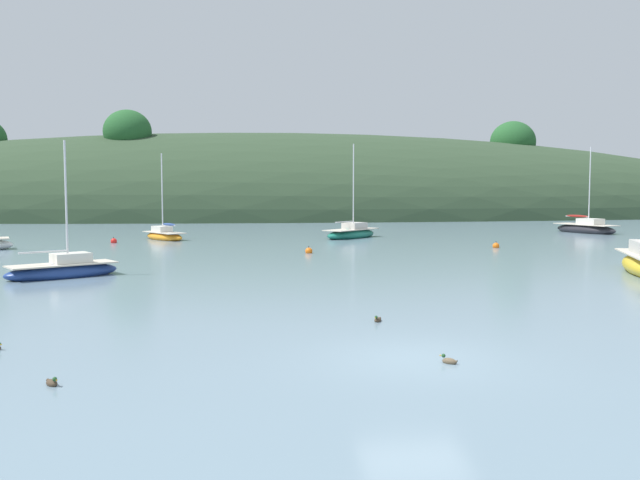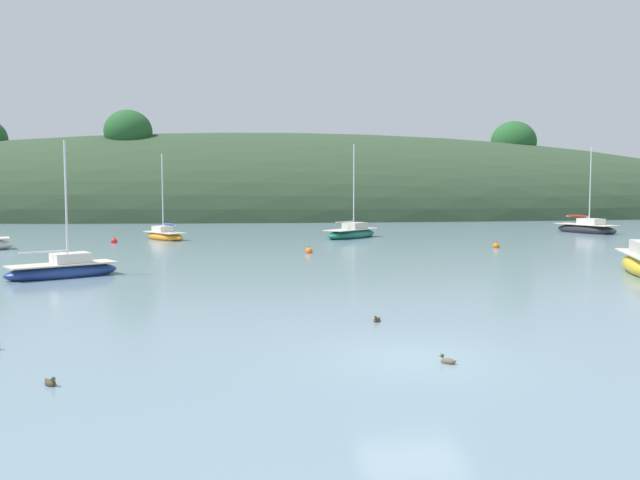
{
  "view_description": "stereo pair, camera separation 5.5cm",
  "coord_description": "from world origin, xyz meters",
  "px_view_note": "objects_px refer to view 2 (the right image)",
  "views": [
    {
      "loc": [
        -3.86,
        -15.1,
        3.9
      ],
      "look_at": [
        0.0,
        20.0,
        1.2
      ],
      "focal_mm": 38.24,
      "sensor_mm": 36.0,
      "label": 1
    },
    {
      "loc": [
        -3.8,
        -15.11,
        3.9
      ],
      "look_at": [
        0.0,
        20.0,
        1.2
      ],
      "focal_mm": 38.24,
      "sensor_mm": 36.0,
      "label": 2
    }
  ],
  "objects_px": {
    "mooring_buoy_channel": "(496,246)",
    "mooring_buoy_inner": "(309,251)",
    "sailboat_white_near": "(352,233)",
    "mooring_buoy_outer": "(114,241)",
    "duck_lone_right": "(50,383)",
    "duck_lead": "(448,361)",
    "duck_straggler": "(377,320)",
    "sailboat_orange_cutter": "(165,235)",
    "sailboat_red_portside": "(587,228)",
    "sailboat_teal_outer": "(63,270)"
  },
  "relations": [
    {
      "from": "mooring_buoy_channel",
      "to": "mooring_buoy_inner",
      "type": "height_order",
      "value": "same"
    },
    {
      "from": "sailboat_white_near",
      "to": "mooring_buoy_channel",
      "type": "bearing_deg",
      "value": -51.12
    },
    {
      "from": "sailboat_white_near",
      "to": "mooring_buoy_outer",
      "type": "height_order",
      "value": "sailboat_white_near"
    },
    {
      "from": "duck_lone_right",
      "to": "duck_lead",
      "type": "height_order",
      "value": "same"
    },
    {
      "from": "duck_lone_right",
      "to": "mooring_buoy_inner",
      "type": "bearing_deg",
      "value": 74.12
    },
    {
      "from": "mooring_buoy_outer",
      "to": "duck_lone_right",
      "type": "height_order",
      "value": "mooring_buoy_outer"
    },
    {
      "from": "mooring_buoy_inner",
      "to": "duck_straggler",
      "type": "bearing_deg",
      "value": -89.83
    },
    {
      "from": "mooring_buoy_outer",
      "to": "mooring_buoy_inner",
      "type": "xyz_separation_m",
      "value": [
        13.09,
        -9.08,
        0.0
      ]
    },
    {
      "from": "sailboat_orange_cutter",
      "to": "mooring_buoy_inner",
      "type": "relative_size",
      "value": 12.36
    },
    {
      "from": "sailboat_red_portside",
      "to": "duck_lead",
      "type": "xyz_separation_m",
      "value": [
        -25.08,
        -41.89,
        -0.33
      ]
    },
    {
      "from": "mooring_buoy_channel",
      "to": "duck_straggler",
      "type": "relative_size",
      "value": 1.35
    },
    {
      "from": "sailboat_teal_outer",
      "to": "sailboat_orange_cutter",
      "type": "xyz_separation_m",
      "value": [
        1.82,
        21.76,
        0.01
      ]
    },
    {
      "from": "sailboat_red_portside",
      "to": "duck_straggler",
      "type": "xyz_separation_m",
      "value": [
        -25.74,
        -37.02,
        -0.33
      ]
    },
    {
      "from": "duck_lone_right",
      "to": "duck_lead",
      "type": "bearing_deg",
      "value": 5.47
    },
    {
      "from": "sailboat_teal_outer",
      "to": "mooring_buoy_outer",
      "type": "relative_size",
      "value": 11.39
    },
    {
      "from": "sailboat_teal_outer",
      "to": "sailboat_red_portside",
      "type": "relative_size",
      "value": 0.8
    },
    {
      "from": "sailboat_teal_outer",
      "to": "mooring_buoy_inner",
      "type": "relative_size",
      "value": 11.39
    },
    {
      "from": "mooring_buoy_channel",
      "to": "sailboat_red_portside",
      "type": "bearing_deg",
      "value": 45.73
    },
    {
      "from": "mooring_buoy_channel",
      "to": "mooring_buoy_inner",
      "type": "distance_m",
      "value": 12.71
    },
    {
      "from": "duck_lone_right",
      "to": "duck_lead",
      "type": "distance_m",
      "value": 8.37
    },
    {
      "from": "duck_straggler",
      "to": "duck_lead",
      "type": "relative_size",
      "value": 1.07
    },
    {
      "from": "mooring_buoy_inner",
      "to": "duck_lone_right",
      "type": "xyz_separation_m",
      "value": [
        -7.61,
        -26.74,
        -0.07
      ]
    },
    {
      "from": "sailboat_teal_outer",
      "to": "sailboat_red_portside",
      "type": "bearing_deg",
      "value": 34.4
    },
    {
      "from": "sailboat_teal_outer",
      "to": "duck_lone_right",
      "type": "relative_size",
      "value": 16.1
    },
    {
      "from": "sailboat_red_portside",
      "to": "duck_straggler",
      "type": "bearing_deg",
      "value": -124.81
    },
    {
      "from": "sailboat_red_portside",
      "to": "sailboat_white_near",
      "type": "height_order",
      "value": "sailboat_red_portside"
    },
    {
      "from": "sailboat_orange_cutter",
      "to": "duck_lead",
      "type": "xyz_separation_m",
      "value": [
        10.63,
        -37.95,
        -0.27
      ]
    },
    {
      "from": "mooring_buoy_channel",
      "to": "mooring_buoy_inner",
      "type": "bearing_deg",
      "value": -169.57
    },
    {
      "from": "sailboat_red_portside",
      "to": "duck_lone_right",
      "type": "height_order",
      "value": "sailboat_red_portside"
    },
    {
      "from": "mooring_buoy_channel",
      "to": "duck_lead",
      "type": "bearing_deg",
      "value": -112.64
    },
    {
      "from": "sailboat_white_near",
      "to": "duck_lead",
      "type": "relative_size",
      "value": 20.22
    },
    {
      "from": "mooring_buoy_channel",
      "to": "mooring_buoy_inner",
      "type": "relative_size",
      "value": 1.0
    },
    {
      "from": "sailboat_orange_cutter",
      "to": "duck_lead",
      "type": "relative_size",
      "value": 17.91
    },
    {
      "from": "mooring_buoy_channel",
      "to": "duck_lone_right",
      "type": "bearing_deg",
      "value": -124.7
    },
    {
      "from": "duck_straggler",
      "to": "duck_lead",
      "type": "distance_m",
      "value": 4.91
    },
    {
      "from": "duck_straggler",
      "to": "duck_lone_right",
      "type": "distance_m",
      "value": 9.54
    },
    {
      "from": "duck_lead",
      "to": "duck_straggler",
      "type": "bearing_deg",
      "value": 97.72
    },
    {
      "from": "sailboat_orange_cutter",
      "to": "sailboat_white_near",
      "type": "bearing_deg",
      "value": 0.81
    },
    {
      "from": "mooring_buoy_inner",
      "to": "sailboat_red_portside",
      "type": "bearing_deg",
      "value": 31.72
    },
    {
      "from": "sailboat_teal_outer",
      "to": "duck_straggler",
      "type": "xyz_separation_m",
      "value": [
        11.79,
        -11.32,
        -0.26
      ]
    },
    {
      "from": "mooring_buoy_inner",
      "to": "duck_straggler",
      "type": "distance_m",
      "value": 21.07
    },
    {
      "from": "sailboat_red_portside",
      "to": "duck_lone_right",
      "type": "distance_m",
      "value": 54.2
    },
    {
      "from": "duck_straggler",
      "to": "duck_lead",
      "type": "bearing_deg",
      "value": -82.28
    },
    {
      "from": "sailboat_red_portside",
      "to": "sailboat_white_near",
      "type": "relative_size",
      "value": 1.02
    },
    {
      "from": "sailboat_teal_outer",
      "to": "sailboat_orange_cutter",
      "type": "height_order",
      "value": "sailboat_orange_cutter"
    },
    {
      "from": "sailboat_teal_outer",
      "to": "duck_lead",
      "type": "distance_m",
      "value": 20.43
    },
    {
      "from": "duck_lone_right",
      "to": "duck_lead",
      "type": "xyz_separation_m",
      "value": [
        8.33,
        0.8,
        0.0
      ]
    },
    {
      "from": "mooring_buoy_inner",
      "to": "sailboat_white_near",
      "type": "bearing_deg",
      "value": 69.74
    },
    {
      "from": "mooring_buoy_outer",
      "to": "mooring_buoy_channel",
      "type": "distance_m",
      "value": 26.47
    },
    {
      "from": "sailboat_white_near",
      "to": "duck_straggler",
      "type": "height_order",
      "value": "sailboat_white_near"
    }
  ]
}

